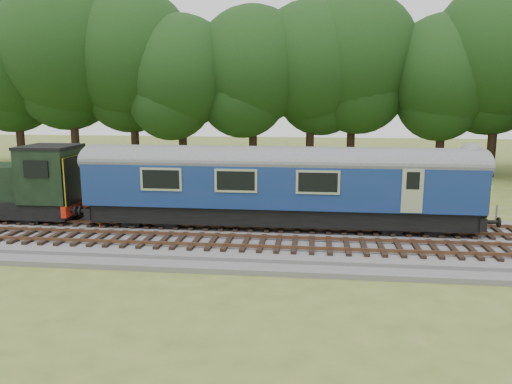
# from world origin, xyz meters

# --- Properties ---
(ground) EXTENTS (120.00, 120.00, 0.00)m
(ground) POSITION_xyz_m (0.00, 0.00, 0.00)
(ground) COLOR #4E6224
(ground) RESTS_ON ground
(ballast) EXTENTS (70.00, 7.00, 0.35)m
(ballast) POSITION_xyz_m (0.00, 0.00, 0.17)
(ballast) COLOR #4C4C4F
(ballast) RESTS_ON ground
(track_north) EXTENTS (67.20, 2.40, 0.21)m
(track_north) POSITION_xyz_m (0.00, 1.40, 0.42)
(track_north) COLOR black
(track_north) RESTS_ON ballast
(track_south) EXTENTS (67.20, 2.40, 0.21)m
(track_south) POSITION_xyz_m (0.00, -1.60, 0.42)
(track_south) COLOR black
(track_south) RESTS_ON ballast
(fence) EXTENTS (64.00, 0.12, 1.00)m
(fence) POSITION_xyz_m (0.00, 4.50, 0.00)
(fence) COLOR #6B6054
(fence) RESTS_ON ground
(tree_line) EXTENTS (70.00, 8.00, 18.00)m
(tree_line) POSITION_xyz_m (0.00, 22.00, 0.00)
(tree_line) COLOR black
(tree_line) RESTS_ON ground
(dmu_railcar) EXTENTS (18.05, 2.86, 3.88)m
(dmu_railcar) POSITION_xyz_m (-0.90, 1.40, 2.61)
(dmu_railcar) COLOR black
(dmu_railcar) RESTS_ON ground
(shunter_loco) EXTENTS (8.92, 2.60, 3.38)m
(shunter_loco) POSITION_xyz_m (-14.83, 1.40, 1.97)
(shunter_loco) COLOR black
(shunter_loco) RESTS_ON ground
(worker) EXTENTS (0.78, 0.71, 1.79)m
(worker) POSITION_xyz_m (-9.18, 0.56, 1.25)
(worker) COLOR #E3540B
(worker) RESTS_ON ballast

